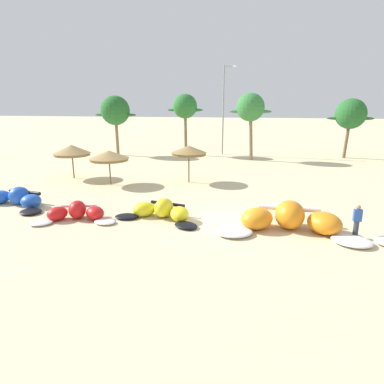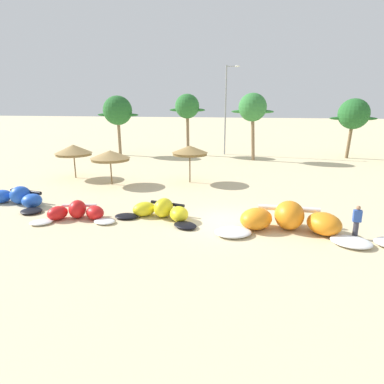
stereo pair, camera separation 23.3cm
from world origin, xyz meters
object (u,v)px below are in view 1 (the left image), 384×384
at_px(beach_umbrella_middle, 109,156).
at_px(person_near_kites, 357,222).
at_px(kite_center, 290,220).
at_px(kite_left, 76,213).
at_px(kite_far_left, 15,199).
at_px(kite_left_of_center, 162,211).
at_px(palm_leftmost, 115,111).
at_px(beach_umbrella_near_palms, 189,150).
at_px(lamppost_west, 224,107).
at_px(palm_left_of_gap, 250,108).
at_px(beach_umbrella_near_van, 72,150).
at_px(palm_left, 185,107).
at_px(palm_center_left, 351,114).

xyz_separation_m(beach_umbrella_middle, person_near_kites, (15.70, -8.03, -1.45)).
bearing_deg(kite_center, kite_left, -178.12).
relative_size(kite_far_left, kite_left_of_center, 1.15).
distance_m(kite_left, palm_leftmost, 23.94).
height_order(kite_left_of_center, beach_umbrella_middle, beach_umbrella_middle).
bearing_deg(kite_left, beach_umbrella_near_palms, 66.14).
relative_size(kite_left_of_center, lamppost_west, 0.48).
relative_size(kite_left, beach_umbrella_middle, 1.51).
bearing_deg(kite_center, beach_umbrella_near_palms, 126.04).
xyz_separation_m(beach_umbrella_near_palms, palm_left_of_gap, (4.50, 11.79, 3.06)).
distance_m(kite_left, beach_umbrella_near_palms, 10.99).
xyz_separation_m(beach_umbrella_near_van, person_near_kites, (19.70, -9.67, -1.55)).
xyz_separation_m(kite_center, lamppost_west, (-5.55, 25.09, 5.18)).
distance_m(palm_left_of_gap, lamppost_west, 4.95).
bearing_deg(kite_left, person_near_kites, -0.16).
height_order(kite_center, lamppost_west, lamppost_west).
relative_size(person_near_kites, palm_left, 0.22).
bearing_deg(kite_far_left, beach_umbrella_near_van, 93.08).
bearing_deg(palm_left, palm_left_of_gap, -18.47).
bearing_deg(lamppost_west, kite_left_of_center, -92.79).
bearing_deg(beach_umbrella_near_palms, lamppost_west, 85.06).
relative_size(kite_far_left, kite_center, 0.77).
height_order(kite_left, lamppost_west, lamppost_west).
height_order(palm_left_of_gap, palm_center_left, palm_left_of_gap).
bearing_deg(person_near_kites, kite_center, 172.08).
height_order(kite_center, palm_center_left, palm_center_left).
height_order(beach_umbrella_near_van, palm_center_left, palm_center_left).
xyz_separation_m(kite_center, beach_umbrella_near_van, (-16.75, 9.26, 1.82)).
bearing_deg(kite_left, beach_umbrella_near_van, 119.72).
relative_size(kite_center, palm_left_of_gap, 1.03).
bearing_deg(palm_left_of_gap, person_near_kites, -76.14).
xyz_separation_m(kite_left, kite_left_of_center, (4.51, 1.03, 0.03)).
relative_size(palm_leftmost, palm_left_of_gap, 0.97).
bearing_deg(kite_left, beach_umbrella_middle, 100.63).
distance_m(kite_center, palm_leftmost, 28.91).
xyz_separation_m(kite_left_of_center, palm_left, (-3.33, 23.17, 5.26)).
bearing_deg(palm_leftmost, kite_far_left, -85.10).
bearing_deg(kite_left_of_center, kite_center, -5.61).
height_order(kite_center, beach_umbrella_near_palms, beach_umbrella_near_palms).
bearing_deg(lamppost_west, kite_center, -77.52).
bearing_deg(beach_umbrella_middle, beach_umbrella_near_palms, 17.61).
bearing_deg(palm_left_of_gap, beach_umbrella_near_palms, -110.88).
bearing_deg(beach_umbrella_middle, kite_center, -30.86).
distance_m(kite_center, beach_umbrella_near_van, 19.22).
relative_size(beach_umbrella_middle, palm_left_of_gap, 0.42).
relative_size(beach_umbrella_near_van, lamppost_west, 0.29).
relative_size(palm_center_left, lamppost_west, 0.64).
xyz_separation_m(kite_left, palm_left, (1.18, 24.20, 5.29)).
distance_m(person_near_kites, lamppost_west, 27.32).
xyz_separation_m(beach_umbrella_near_van, palm_left_of_gap, (14.35, 12.01, 3.25)).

